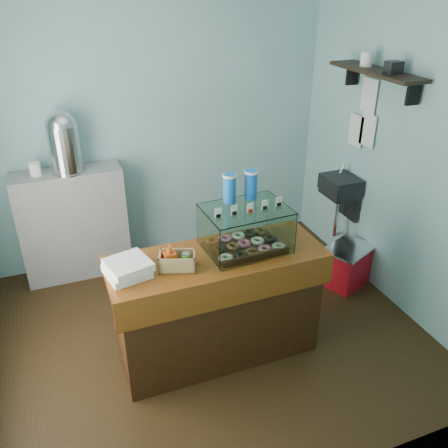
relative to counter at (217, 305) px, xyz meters
name	(u,v)px	position (x,y,z in m)	size (l,w,h in m)	color
ground	(207,331)	(0.00, 0.25, -0.46)	(3.50, 3.50, 0.00)	black
room_shell	(206,138)	(0.03, 0.26, 1.25)	(3.54, 3.04, 2.82)	#77ABAE
counter	(217,305)	(0.00, 0.00, 0.00)	(1.60, 0.60, 0.90)	#3D1B0B
back_shelf	(74,225)	(-0.90, 1.57, 0.09)	(1.00, 0.32, 1.10)	gray
display_case	(244,226)	(0.24, 0.06, 0.61)	(0.62, 0.47, 0.55)	black
condiment_crate	(176,260)	(-0.32, -0.05, 0.51)	(0.29, 0.23, 0.19)	tan
pastry_boxes	(128,268)	(-0.64, -0.01, 0.50)	(0.34, 0.33, 0.11)	white
coffee_urn	(63,141)	(-0.87, 1.56, 0.94)	(0.31, 0.31, 0.56)	silver
red_cooler	(347,265)	(1.51, 0.45, -0.26)	(0.55, 0.50, 0.40)	red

